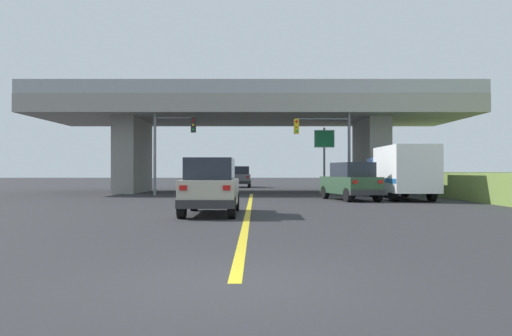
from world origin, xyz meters
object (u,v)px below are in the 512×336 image
(box_truck, at_px, (402,171))
(sedan_oncoming, at_px, (241,177))
(traffic_signal_farside, at_px, (169,140))
(highway_sign, at_px, (325,146))
(traffic_signal_nearside, at_px, (330,140))
(suv_lead, at_px, (211,186))
(suv_crossing, at_px, (351,181))

(box_truck, xyz_separation_m, sedan_oncoming, (-9.52, 20.62, -0.53))
(traffic_signal_farside, distance_m, highway_sign, 10.54)
(box_truck, distance_m, sedan_oncoming, 22.71)
(box_truck, height_order, sedan_oncoming, box_truck)
(box_truck, distance_m, highway_sign, 7.59)
(traffic_signal_farside, bearing_deg, traffic_signal_nearside, -2.07)
(suv_lead, distance_m, traffic_signal_farside, 15.24)
(suv_crossing, bearing_deg, traffic_signal_farside, 138.51)
(traffic_signal_nearside, bearing_deg, suv_crossing, -86.51)
(traffic_signal_farside, bearing_deg, sedan_oncoming, 75.01)
(traffic_signal_nearside, xyz_separation_m, highway_sign, (-0.06, 2.12, -0.27))
(sedan_oncoming, distance_m, traffic_signal_farside, 16.54)
(suv_lead, relative_size, traffic_signal_farside, 0.79)
(highway_sign, bearing_deg, box_truck, -63.01)
(box_truck, distance_m, traffic_signal_farside, 14.71)
(box_truck, distance_m, traffic_signal_nearside, 5.90)
(box_truck, relative_size, highway_sign, 1.50)
(suv_crossing, relative_size, highway_sign, 1.01)
(suv_lead, distance_m, box_truck, 13.65)
(suv_crossing, relative_size, traffic_signal_farside, 0.83)
(sedan_oncoming, bearing_deg, box_truck, -65.22)
(suv_lead, relative_size, highway_sign, 0.97)
(suv_lead, relative_size, box_truck, 0.64)
(box_truck, relative_size, traffic_signal_farside, 1.23)
(sedan_oncoming, bearing_deg, traffic_signal_nearside, -68.94)
(suv_lead, bearing_deg, traffic_signal_farside, 105.73)
(suv_crossing, distance_m, highway_sign, 7.82)
(suv_crossing, distance_m, traffic_signal_farside, 12.47)
(suv_crossing, xyz_separation_m, traffic_signal_nearside, (-0.33, 5.34, 2.55))
(sedan_oncoming, bearing_deg, highway_sign, -66.29)
(suv_crossing, xyz_separation_m, sedan_oncoming, (-6.55, 21.51, 0.00))
(traffic_signal_nearside, bearing_deg, box_truck, -53.53)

